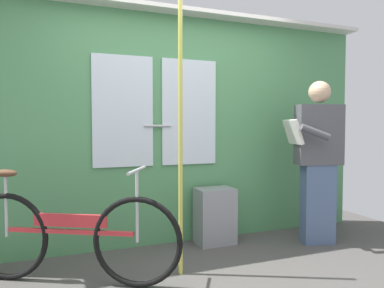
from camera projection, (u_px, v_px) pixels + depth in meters
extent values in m
cube|color=#4C8C56|center=(174.00, 130.00, 3.85)|extent=(4.53, 0.08, 2.38)
cube|color=silver|center=(123.00, 111.00, 3.59)|extent=(0.60, 0.02, 1.10)
cube|color=silver|center=(189.00, 112.00, 3.84)|extent=(0.60, 0.02, 1.10)
cylinder|color=#B2B2B7|center=(158.00, 126.00, 3.71)|extent=(0.28, 0.02, 0.02)
cube|color=silver|center=(177.00, 11.00, 3.69)|extent=(4.53, 0.28, 0.04)
torus|color=black|center=(137.00, 242.00, 2.77)|extent=(0.64, 0.38, 0.70)
torus|color=black|center=(7.00, 236.00, 2.91)|extent=(0.64, 0.38, 0.70)
cube|color=red|center=(70.00, 232.00, 2.84)|extent=(0.91, 0.52, 0.03)
cube|color=red|center=(70.00, 220.00, 2.83)|extent=(0.53, 0.31, 0.10)
cylinder|color=#B7B7BC|center=(6.00, 205.00, 2.90)|extent=(0.02, 0.02, 0.51)
ellipsoid|color=brown|center=(5.00, 173.00, 2.88)|extent=(0.22, 0.18, 0.06)
cylinder|color=#B7B7BC|center=(137.00, 206.00, 2.76)|extent=(0.02, 0.02, 0.55)
cylinder|color=#B7B7BC|center=(137.00, 170.00, 2.74)|extent=(0.23, 0.40, 0.02)
cube|color=slate|center=(318.00, 204.00, 3.83)|extent=(0.36, 0.26, 0.83)
cube|color=#4C4C51|center=(319.00, 135.00, 3.79)|extent=(0.50, 0.31, 0.62)
sphere|color=tan|center=(320.00, 92.00, 3.77)|extent=(0.23, 0.23, 0.23)
cube|color=silver|center=(293.00, 132.00, 3.76)|extent=(0.19, 0.36, 0.26)
cylinder|color=#4C4C51|center=(315.00, 132.00, 3.56)|extent=(0.31, 0.15, 0.17)
cylinder|color=#4C4C51|center=(298.00, 132.00, 3.98)|extent=(0.31, 0.15, 0.17)
cube|color=gray|center=(215.00, 216.00, 3.82)|extent=(0.39, 0.28, 0.58)
cylinder|color=#C6C14C|center=(180.00, 132.00, 2.98)|extent=(0.04, 0.04, 2.38)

